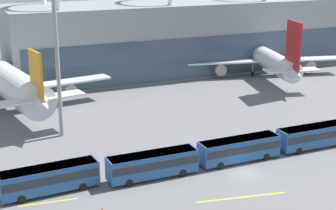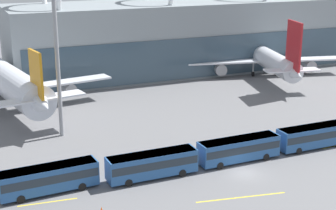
% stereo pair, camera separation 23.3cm
% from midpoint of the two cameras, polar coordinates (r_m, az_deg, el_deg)
% --- Properties ---
extents(ground_plane, '(440.00, 440.00, 0.00)m').
position_cam_midpoint_polar(ground_plane, '(69.26, 8.59, -7.47)').
color(ground_plane, slate).
extents(terminal_building, '(144.41, 21.98, 28.99)m').
position_cam_midpoint_polar(terminal_building, '(141.84, 13.13, 8.42)').
color(terminal_building, gray).
rests_on(terminal_building, ground_plane).
extents(airliner_at_gate_near, '(37.97, 39.83, 13.52)m').
position_cam_midpoint_polar(airliner_at_gate_near, '(97.43, -17.03, 2.38)').
color(airliner_at_gate_near, silver).
rests_on(airliner_at_gate_near, ground_plane).
extents(airliner_at_gate_far, '(38.76, 43.17, 14.76)m').
position_cam_midpoint_polar(airliner_at_gate_far, '(122.69, 10.74, 5.24)').
color(airliner_at_gate_far, silver).
rests_on(airliner_at_gate_far, ground_plane).
extents(shuttle_bus_0, '(12.03, 3.38, 3.35)m').
position_cam_midpoint_polar(shuttle_bus_0, '(64.17, -12.97, -7.83)').
color(shuttle_bus_0, '#285693').
rests_on(shuttle_bus_0, ground_plane).
extents(shuttle_bus_1, '(11.92, 2.89, 3.35)m').
position_cam_midpoint_polar(shuttle_bus_1, '(66.47, -1.67, -6.49)').
color(shuttle_bus_1, '#285693').
rests_on(shuttle_bus_1, ground_plane).
extents(shuttle_bus_2, '(11.93, 2.95, 3.35)m').
position_cam_midpoint_polar(shuttle_bus_2, '(72.10, 7.95, -4.75)').
color(shuttle_bus_2, '#285693').
rests_on(shuttle_bus_2, ground_plane).
extents(shuttle_bus_3, '(11.92, 2.89, 3.35)m').
position_cam_midpoint_polar(shuttle_bus_3, '(79.40, 15.99, -3.22)').
color(shuttle_bus_3, '#285693').
rests_on(shuttle_bus_3, ground_plane).
extents(floodlight_mast, '(2.52, 2.52, 28.12)m').
position_cam_midpoint_polar(floodlight_mast, '(79.44, -12.31, 8.57)').
color(floodlight_mast, gray).
rests_on(floodlight_mast, ground_plane).
extents(lane_stripe_0, '(11.11, 2.25, 0.01)m').
position_cam_midpoint_polar(lane_stripe_0, '(62.82, 8.22, -10.10)').
color(lane_stripe_0, yellow).
rests_on(lane_stripe_0, ground_plane).
extents(lane_stripe_4, '(6.84, 0.98, 0.01)m').
position_cam_midpoint_polar(lane_stripe_4, '(62.66, -13.09, -10.45)').
color(lane_stripe_4, yellow).
rests_on(lane_stripe_4, ground_plane).
extents(traffic_cone_0, '(0.57, 0.57, 0.74)m').
position_cam_midpoint_polar(traffic_cone_0, '(59.14, -7.26, -11.46)').
color(traffic_cone_0, black).
rests_on(traffic_cone_0, ground_plane).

